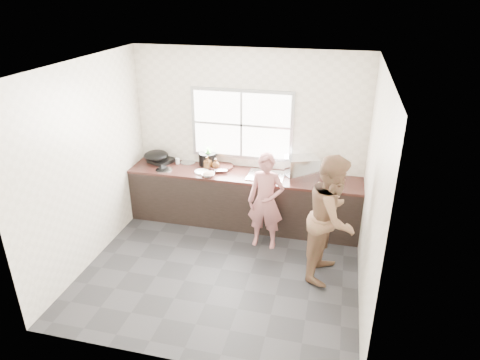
% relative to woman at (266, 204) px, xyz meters
% --- Properties ---
extents(floor, '(3.60, 3.20, 0.01)m').
position_rel_woman_xyz_m(floor, '(-0.46, -0.74, -0.67)').
color(floor, '#28282A').
rests_on(floor, ground).
extents(ceiling, '(3.60, 3.20, 0.01)m').
position_rel_woman_xyz_m(ceiling, '(-0.46, -0.74, 2.04)').
color(ceiling, silver).
rests_on(ceiling, wall_back).
extents(wall_back, '(3.60, 0.01, 2.70)m').
position_rel_woman_xyz_m(wall_back, '(-0.46, 0.87, 0.68)').
color(wall_back, silver).
rests_on(wall_back, ground).
extents(wall_left, '(0.01, 3.20, 2.70)m').
position_rel_woman_xyz_m(wall_left, '(-2.26, -0.74, 0.68)').
color(wall_left, silver).
rests_on(wall_left, ground).
extents(wall_right, '(0.01, 3.20, 2.70)m').
position_rel_woman_xyz_m(wall_right, '(1.35, -0.74, 0.68)').
color(wall_right, silver).
rests_on(wall_right, ground).
extents(wall_front, '(3.60, 0.01, 2.70)m').
position_rel_woman_xyz_m(wall_front, '(-0.46, -2.34, 0.68)').
color(wall_front, beige).
rests_on(wall_front, ground).
extents(cabinet, '(3.60, 0.62, 0.82)m').
position_rel_woman_xyz_m(cabinet, '(-0.46, 0.55, -0.26)').
color(cabinet, black).
rests_on(cabinet, floor).
extents(countertop, '(3.60, 0.64, 0.04)m').
position_rel_woman_xyz_m(countertop, '(-0.46, 0.55, 0.17)').
color(countertop, '#321914').
rests_on(countertop, cabinet).
extents(sink, '(0.55, 0.45, 0.02)m').
position_rel_woman_xyz_m(sink, '(-0.11, 0.55, 0.20)').
color(sink, silver).
rests_on(sink, countertop).
extents(faucet, '(0.02, 0.02, 0.30)m').
position_rel_woman_xyz_m(faucet, '(-0.11, 0.75, 0.34)').
color(faucet, silver).
rests_on(faucet, countertop).
extents(window_frame, '(1.60, 0.05, 1.10)m').
position_rel_woman_xyz_m(window_frame, '(-0.56, 0.85, 0.88)').
color(window_frame, '#9EA0A5').
rests_on(window_frame, wall_back).
extents(window_glazing, '(1.50, 0.01, 1.00)m').
position_rel_woman_xyz_m(window_glazing, '(-0.56, 0.83, 0.88)').
color(window_glazing, white).
rests_on(window_glazing, window_frame).
extents(woman, '(0.50, 0.34, 1.34)m').
position_rel_woman_xyz_m(woman, '(0.00, 0.00, 0.00)').
color(woman, '#B36C6B').
rests_on(woman, floor).
extents(person_side, '(0.79, 0.93, 1.67)m').
position_rel_woman_xyz_m(person_side, '(0.93, -0.47, 0.17)').
color(person_side, brown).
rests_on(person_side, floor).
extents(cutting_board, '(0.52, 0.52, 0.04)m').
position_rel_woman_xyz_m(cutting_board, '(-0.86, 0.70, 0.21)').
color(cutting_board, '#331814').
rests_on(cutting_board, countertop).
extents(cleaver, '(0.22, 0.15, 0.01)m').
position_rel_woman_xyz_m(cleaver, '(-0.81, 0.51, 0.24)').
color(cleaver, silver).
rests_on(cleaver, cutting_board).
extents(bowl_mince, '(0.25, 0.25, 0.05)m').
position_rel_woman_xyz_m(bowl_mince, '(-0.96, 0.34, 0.22)').
color(bowl_mince, white).
rests_on(bowl_mince, countertop).
extents(bowl_crabs, '(0.23, 0.23, 0.06)m').
position_rel_woman_xyz_m(bowl_crabs, '(-0.02, 0.34, 0.22)').
color(bowl_crabs, white).
rests_on(bowl_crabs, countertop).
extents(bowl_held, '(0.25, 0.25, 0.07)m').
position_rel_woman_xyz_m(bowl_held, '(-0.14, 0.50, 0.22)').
color(bowl_held, silver).
rests_on(bowl_held, countertop).
extents(black_pot, '(0.37, 0.37, 0.20)m').
position_rel_woman_xyz_m(black_pot, '(-1.11, 0.78, 0.29)').
color(black_pot, black).
rests_on(black_pot, countertop).
extents(plate_food, '(0.28, 0.28, 0.02)m').
position_rel_woman_xyz_m(plate_food, '(-1.10, 0.46, 0.20)').
color(plate_food, white).
rests_on(plate_food, countertop).
extents(bottle_green, '(0.12, 0.12, 0.30)m').
position_rel_woman_xyz_m(bottle_green, '(-1.09, 0.78, 0.34)').
color(bottle_green, '#337F29').
rests_on(bottle_green, countertop).
extents(bottle_brown_tall, '(0.10, 0.10, 0.19)m').
position_rel_woman_xyz_m(bottle_brown_tall, '(-1.05, 0.61, 0.29)').
color(bottle_brown_tall, '#492B12').
rests_on(bottle_brown_tall, countertop).
extents(bottle_brown_short, '(0.14, 0.14, 0.16)m').
position_rel_woman_xyz_m(bottle_brown_short, '(-0.92, 0.64, 0.27)').
color(bottle_brown_short, '#482812').
rests_on(bottle_brown_short, countertop).
extents(glass_jar, '(0.07, 0.07, 0.10)m').
position_rel_woman_xyz_m(glass_jar, '(-1.59, 0.70, 0.24)').
color(glass_jar, silver).
rests_on(glass_jar, countertop).
extents(burner, '(0.46, 0.46, 0.05)m').
position_rel_woman_xyz_m(burner, '(-1.87, 0.71, 0.22)').
color(burner, black).
rests_on(burner, countertop).
extents(wok, '(0.42, 0.42, 0.15)m').
position_rel_woman_xyz_m(wok, '(-1.93, 0.64, 0.33)').
color(wok, black).
rests_on(wok, burner).
extents(dish_rack, '(0.53, 0.46, 0.34)m').
position_rel_woman_xyz_m(dish_rack, '(0.43, 0.59, 0.36)').
color(dish_rack, silver).
rests_on(dish_rack, countertop).
extents(pot_lid_left, '(0.27, 0.27, 0.01)m').
position_rel_woman_xyz_m(pot_lid_left, '(-1.70, 0.40, 0.20)').
color(pot_lid_left, silver).
rests_on(pot_lid_left, countertop).
extents(pot_lid_right, '(0.32, 0.32, 0.01)m').
position_rel_woman_xyz_m(pot_lid_right, '(-1.44, 0.78, 0.20)').
color(pot_lid_right, '#A9AAAF').
rests_on(pot_lid_right, countertop).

